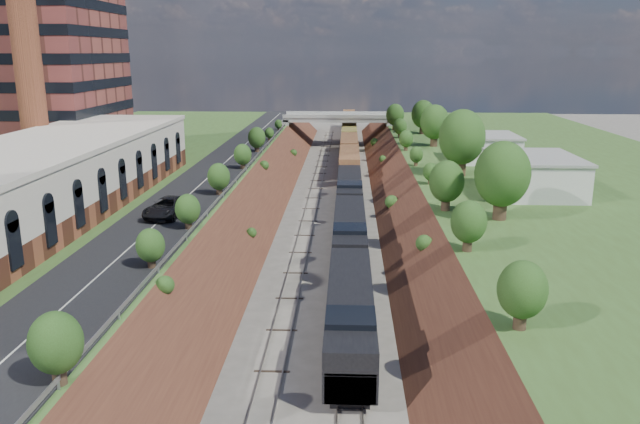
# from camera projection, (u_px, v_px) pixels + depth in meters

# --- Properties ---
(platform_left) EXTENTS (44.00, 180.00, 5.00)m
(platform_left) POSITION_uv_depth(u_px,v_px,m) (80.00, 194.00, 82.30)
(platform_left) COLOR #3D5B25
(platform_left) RESTS_ON ground
(platform_right) EXTENTS (44.00, 180.00, 5.00)m
(platform_right) POSITION_uv_depth(u_px,v_px,m) (588.00, 199.00, 79.45)
(platform_right) COLOR #3D5B25
(platform_right) RESTS_ON ground
(embankment_left) EXTENTS (10.00, 180.00, 10.00)m
(embankment_left) POSITION_uv_depth(u_px,v_px,m) (246.00, 214.00, 81.97)
(embankment_left) COLOR brown
(embankment_left) RESTS_ON ground
(embankment_right) EXTENTS (10.00, 180.00, 10.00)m
(embankment_right) POSITION_uv_depth(u_px,v_px,m) (414.00, 216.00, 81.02)
(embankment_right) COLOR brown
(embankment_right) RESTS_ON ground
(rail_left_track) EXTENTS (1.58, 180.00, 0.18)m
(rail_left_track) POSITION_uv_depth(u_px,v_px,m) (310.00, 214.00, 81.59)
(rail_left_track) COLOR gray
(rail_left_track) RESTS_ON ground
(rail_right_track) EXTENTS (1.58, 180.00, 0.18)m
(rail_right_track) POSITION_uv_depth(u_px,v_px,m) (349.00, 214.00, 81.36)
(rail_right_track) COLOR gray
(rail_right_track) RESTS_ON ground
(road) EXTENTS (8.00, 180.00, 0.10)m
(road) POSITION_uv_depth(u_px,v_px,m) (210.00, 176.00, 80.91)
(road) COLOR black
(road) RESTS_ON platform_left
(guardrail) EXTENTS (0.10, 171.00, 0.70)m
(guardrail) POSITION_uv_depth(u_px,v_px,m) (241.00, 173.00, 80.42)
(guardrail) COLOR #99999E
(guardrail) RESTS_ON platform_left
(commercial_building) EXTENTS (14.30, 62.30, 7.00)m
(commercial_building) POSITION_uv_depth(u_px,v_px,m) (29.00, 184.00, 59.31)
(commercial_building) COLOR brown
(commercial_building) RESTS_ON platform_left
(smokestack) EXTENTS (3.20, 3.20, 40.00)m
(smokestack) POSITION_uv_depth(u_px,v_px,m) (22.00, 14.00, 72.96)
(smokestack) COLOR brown
(smokestack) RESTS_ON platform_left
(overpass) EXTENTS (24.50, 8.30, 7.40)m
(overpass) POSITION_uv_depth(u_px,v_px,m) (338.00, 124.00, 140.26)
(overpass) COLOR gray
(overpass) RESTS_ON ground
(white_building_near) EXTENTS (9.00, 12.00, 4.00)m
(white_building_near) POSITION_uv_depth(u_px,v_px,m) (533.00, 176.00, 71.00)
(white_building_near) COLOR silver
(white_building_near) RESTS_ON platform_right
(white_building_far) EXTENTS (8.00, 10.00, 3.60)m
(white_building_far) POSITION_uv_depth(u_px,v_px,m) (487.00, 148.00, 92.35)
(white_building_far) COLOR silver
(white_building_far) RESTS_ON platform_right
(tree_right_large) EXTENTS (5.25, 5.25, 7.61)m
(tree_right_large) POSITION_uv_depth(u_px,v_px,m) (502.00, 175.00, 59.07)
(tree_right_large) COLOR #473323
(tree_right_large) RESTS_ON platform_right
(tree_left_crest) EXTENTS (2.45, 2.45, 3.55)m
(tree_left_crest) POSITION_uv_depth(u_px,v_px,m) (135.00, 263.00, 41.56)
(tree_left_crest) COLOR #473323
(tree_left_crest) RESTS_ON platform_left
(freight_train) EXTENTS (3.26, 148.14, 4.81)m
(freight_train) POSITION_uv_depth(u_px,v_px,m) (349.00, 157.00, 109.51)
(freight_train) COLOR black
(freight_train) RESTS_ON ground
(suv) EXTENTS (4.18, 7.08, 1.85)m
(suv) POSITION_uv_depth(u_px,v_px,m) (168.00, 207.00, 60.66)
(suv) COLOR black
(suv) RESTS_ON road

